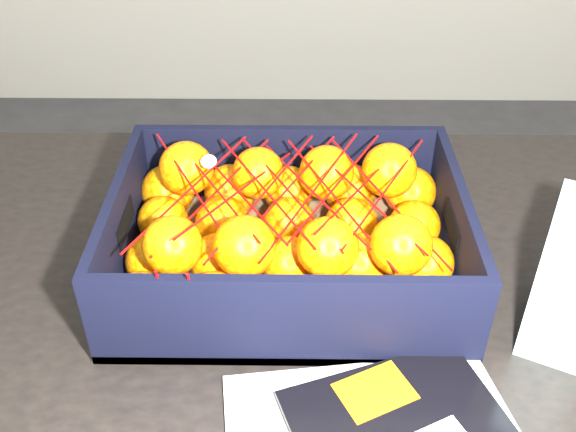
{
  "coord_description": "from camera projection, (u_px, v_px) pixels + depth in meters",
  "views": [
    {
      "loc": [
        -0.22,
        -0.89,
        1.32
      ],
      "look_at": [
        -0.22,
        -0.28,
        0.86
      ],
      "focal_mm": 40.97,
      "sensor_mm": 36.0,
      "label": 1
    }
  ],
  "objects": [
    {
      "name": "table",
      "position": [
        338.0,
        345.0,
        0.89
      ],
      "size": [
        1.2,
        0.8,
        0.75
      ],
      "color": "black",
      "rests_on": "ground"
    },
    {
      "name": "produce_crate",
      "position": [
        288.0,
        247.0,
        0.84
      ],
      "size": [
        0.43,
        0.32,
        0.13
      ],
      "color": "brown",
      "rests_on": "table"
    },
    {
      "name": "clementine_heap",
      "position": [
        289.0,
        231.0,
        0.82
      ],
      "size": [
        0.41,
        0.31,
        0.13
      ],
      "color": "orange",
      "rests_on": "produce_crate"
    },
    {
      "name": "mesh_net",
      "position": [
        283.0,
        195.0,
        0.78
      ],
      "size": [
        0.36,
        0.29,
        0.09
      ],
      "color": "red",
      "rests_on": "clementine_heap"
    },
    {
      "name": "retail_carton",
      "position": [
        574.0,
        278.0,
        0.72
      ],
      "size": [
        0.12,
        0.14,
        0.17
      ],
      "primitive_type": "cube",
      "rotation": [
        0.0,
        0.0,
        -0.45
      ],
      "color": "white",
      "rests_on": "table"
    }
  ]
}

